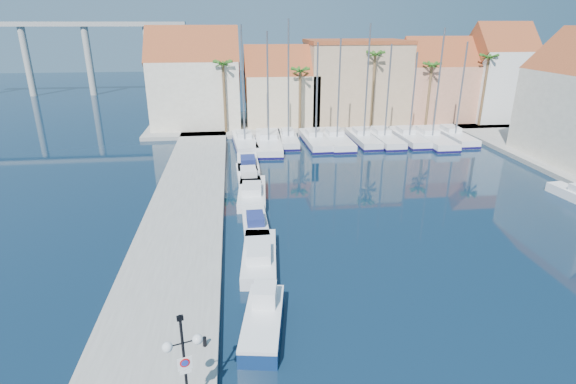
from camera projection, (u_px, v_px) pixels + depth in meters
name	position (u px, v px, depth m)	size (l,w,h in m)	color
ground	(341.00, 330.00, 22.23)	(260.00, 260.00, 0.00)	black
quay_west	(183.00, 222.00, 33.67)	(6.00, 77.00, 0.50)	gray
shore_north	(333.00, 122.00, 67.83)	(54.00, 16.00, 0.50)	gray
lamp_post	(183.00, 350.00, 16.06)	(1.41, 0.69, 4.29)	black
bollard	(205.00, 342.00, 20.35)	(0.19, 0.19, 0.46)	black
fishing_boat	(263.00, 319.00, 22.09)	(2.63, 5.57, 1.87)	navy
motorboat_west_0	(259.00, 256.00, 28.23)	(2.61, 6.61, 1.40)	white
motorboat_west_1	(255.00, 223.00, 32.88)	(1.81, 5.47, 1.40)	white
motorboat_west_2	(252.00, 192.00, 38.87)	(2.76, 7.31, 1.40)	white
motorboat_west_3	(248.00, 176.00, 43.10)	(2.29, 6.54, 1.40)	white
motorboat_west_4	(248.00, 164.00, 46.69)	(2.14, 6.65, 1.40)	white
motorboat_east_1	(576.00, 194.00, 38.47)	(2.13, 5.05, 1.40)	white
sailboat_0	(244.00, 141.00, 55.19)	(3.19, 9.80, 14.11)	white
sailboat_1	(269.00, 142.00, 55.08)	(3.82, 12.07, 13.43)	white
sailboat_2	(288.00, 138.00, 56.52)	(2.46, 8.33, 14.73)	white
sailboat_3	(315.00, 140.00, 56.09)	(2.88, 9.88, 12.19)	white
sailboat_4	(336.00, 139.00, 56.43)	(2.75, 10.38, 12.62)	white
sailboat_5	(362.00, 138.00, 56.83)	(2.61, 9.24, 14.23)	white
sailboat_6	(383.00, 137.00, 57.14)	(2.81, 9.96, 11.93)	white
sailboat_7	(408.00, 137.00, 57.40)	(2.64, 9.50, 11.03)	white
sailboat_8	(430.00, 137.00, 57.14)	(2.94, 11.05, 13.74)	white
sailboat_9	(453.00, 135.00, 58.16)	(2.60, 9.65, 12.16)	white
building_0	(195.00, 82.00, 62.45)	(12.30, 9.00, 13.50)	beige
building_1	(281.00, 90.00, 64.23)	(10.30, 8.00, 11.00)	beige
building_2	(355.00, 81.00, 66.04)	(14.20, 10.20, 11.50)	tan
building_3	(435.00, 83.00, 66.60)	(10.30, 8.00, 12.00)	tan
building_4	(497.00, 75.00, 66.29)	(8.30, 8.00, 14.00)	white
palm_0	(223.00, 66.00, 57.35)	(2.60, 2.60, 10.15)	brown
palm_1	(300.00, 73.00, 58.80)	(2.60, 2.60, 9.15)	brown
palm_2	(375.00, 57.00, 59.25)	(2.60, 2.60, 11.15)	brown
palm_3	(432.00, 67.00, 60.65)	(2.60, 2.60, 9.65)	brown
palm_4	(489.00, 60.00, 61.21)	(2.60, 2.60, 10.65)	brown
viaduct	(60.00, 44.00, 90.38)	(48.00, 2.20, 14.45)	#9E9E99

